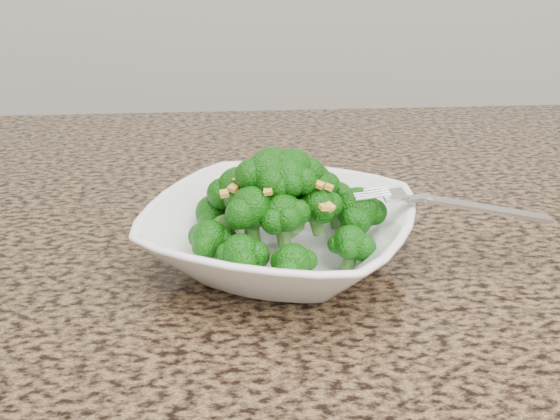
{
  "coord_description": "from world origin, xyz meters",
  "views": [
    {
      "loc": [
        -0.13,
        -0.2,
        1.18
      ],
      "look_at": [
        -0.09,
        0.33,
        0.95
      ],
      "focal_mm": 45.0,
      "sensor_mm": 36.0,
      "label": 1
    }
  ],
  "objects": [
    {
      "name": "garlic_topping",
      "position": [
        -0.09,
        0.33,
        1.02
      ],
      "size": [
        0.11,
        0.11,
        0.01
      ],
      "primitive_type": null,
      "color": "yellow",
      "rests_on": "broccoli_pile"
    },
    {
      "name": "fork",
      "position": [
        0.03,
        0.32,
        0.96
      ],
      "size": [
        0.19,
        0.03,
        0.01
      ],
      "primitive_type": null,
      "rotation": [
        0.0,
        0.0,
        0.03
      ],
      "color": "silver",
      "rests_on": "bowl"
    },
    {
      "name": "broccoli_pile",
      "position": [
        -0.09,
        0.33,
        0.99
      ],
      "size": [
        0.19,
        0.19,
        0.07
      ],
      "primitive_type": null,
      "color": "#115C0A",
      "rests_on": "bowl"
    },
    {
      "name": "granite_counter",
      "position": [
        0.0,
        0.3,
        0.89
      ],
      "size": [
        1.64,
        1.04,
        0.03
      ],
      "primitive_type": "cube",
      "color": "brown",
      "rests_on": "cabinet"
    },
    {
      "name": "bowl",
      "position": [
        -0.09,
        0.33,
        0.93
      ],
      "size": [
        0.29,
        0.29,
        0.05
      ],
      "primitive_type": "imported",
      "rotation": [
        0.0,
        0.0,
        -0.4
      ],
      "color": "white",
      "rests_on": "granite_counter"
    }
  ]
}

